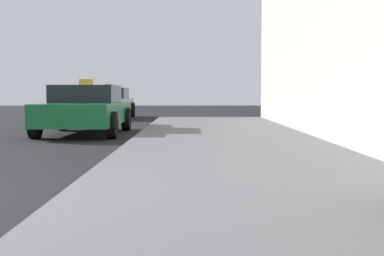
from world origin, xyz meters
TOP-DOWN VIEW (x-y plane):
  - sidewalk at (4.00, 0.00)m, footprint 4.00×32.00m
  - car_green at (0.47, 9.43)m, footprint 2.03×4.38m
  - car_silver at (-0.28, 18.20)m, footprint 1.95×4.20m

SIDE VIEW (x-z plane):
  - sidewalk at x=4.00m, z-range 0.00..0.15m
  - car_silver at x=-0.28m, z-range -0.07..1.36m
  - car_green at x=0.47m, z-range -0.07..1.36m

